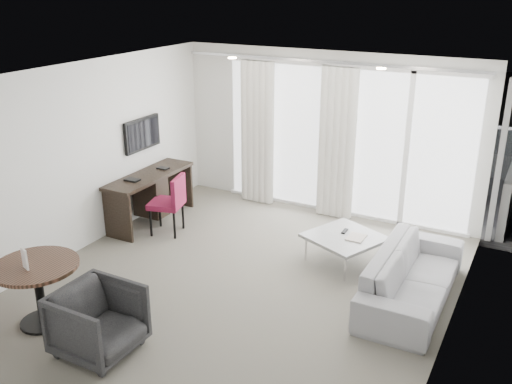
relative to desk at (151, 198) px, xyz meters
The scene contains 27 objects.
floor 2.58m from the desk, 29.60° to the right, with size 5.00×6.00×0.00m, color #646055.
ceiling 3.38m from the desk, 29.60° to the right, with size 5.00×6.00×0.00m, color white.
wall_left 1.58m from the desk, 102.53° to the right, with size 0.00×6.00×2.60m, color silver.
wall_right 4.97m from the desk, 14.96° to the right, with size 0.00×6.00×2.60m, color silver.
wall_front 4.89m from the desk, 62.48° to the right, with size 5.00×0.00×2.60m, color silver.
window_panel 3.16m from the desk, 34.38° to the left, with size 4.00×0.02×2.38m, color white, non-canonical shape.
window_frame 3.15m from the desk, 34.15° to the left, with size 4.10×0.06×2.44m, color white, non-canonical shape.
curtain_left 2.06m from the desk, 55.54° to the left, with size 0.60×0.20×2.38m, color beige, non-canonical shape.
curtain_right 3.03m from the desk, 32.26° to the left, with size 0.60×0.20×2.38m, color beige, non-canonical shape.
curtain_track 3.41m from the desk, 35.08° to the left, with size 4.80×0.04×0.04m, color #B2B2B7, non-canonical shape.
downlight_a 2.59m from the desk, 14.41° to the left, with size 0.12×0.12×0.02m, color #FFE0B2.
downlight_b 4.08m from the desk, ahead, with size 0.12×0.12×0.02m, color #FFE0B2.
desk is the anchor object (origin of this frame).
tv 1.01m from the desk, 141.19° to the left, with size 0.05×0.80×0.50m, color black, non-canonical shape.
desk_chair 0.54m from the desk, 26.68° to the right, with size 0.49×0.46×0.91m, color maroon, non-canonical shape.
round_table 2.96m from the desk, 76.37° to the right, with size 0.92×0.92×0.74m, color #3A2418, non-canonical shape.
menu_card 3.08m from the desk, 76.99° to the right, with size 0.13×0.02×0.23m, color white, non-canonical shape.
tub_armchair 3.38m from the desk, 61.27° to the right, with size 0.76×0.79×0.72m, color #252526.
coffee_table 3.18m from the desk, ahead, with size 0.88×0.88×0.40m, color gray, non-canonical shape.
remote 3.13m from the desk, ahead, with size 0.05×0.15×0.02m, color black, non-canonical shape.
magazine 3.33m from the desk, ahead, with size 0.20×0.26×0.01m, color gray, non-canonical shape.
sofa 4.23m from the desk, ahead, with size 2.13×0.83×0.62m, color gray.
terrace_slab 4.13m from the desk, 52.12° to the left, with size 5.60×3.00×0.12m, color #4D4D50.
rattan_chair_a 4.23m from the desk, 36.41° to the left, with size 0.52×0.52×0.76m, color brown, non-canonical shape.
rattan_chair_b 5.08m from the desk, 34.63° to the left, with size 0.56×0.56×0.82m, color brown, non-canonical shape.
rattan_table 4.72m from the desk, 29.71° to the left, with size 0.47×0.47×0.47m, color brown, non-canonical shape.
balustrade 5.32m from the desk, 61.75° to the left, with size 5.50×0.06×1.05m, color #B2B2B7, non-canonical shape.
Camera 1 is at (3.14, -5.33, 3.63)m, focal length 40.00 mm.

